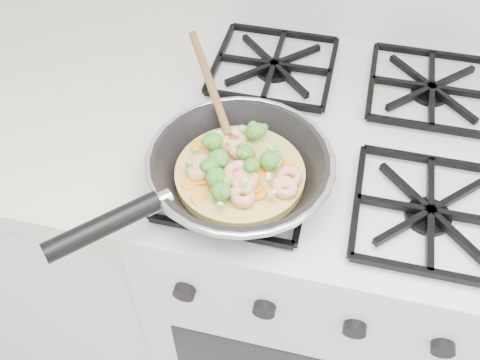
# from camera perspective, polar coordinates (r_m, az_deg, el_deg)

# --- Properties ---
(stove) EXTENTS (0.60, 0.60, 0.92)m
(stove) POSITION_cam_1_polar(r_m,az_deg,el_deg) (1.31, 7.89, -9.30)
(stove) COLOR silver
(stove) RESTS_ON ground
(counter_left) EXTENTS (1.00, 0.60, 0.90)m
(counter_left) POSITION_cam_1_polar(r_m,az_deg,el_deg) (1.54, -23.06, -2.88)
(counter_left) COLOR white
(counter_left) RESTS_ON ground
(skillet) EXTENTS (0.36, 0.49, 0.09)m
(skillet) POSITION_cam_1_polar(r_m,az_deg,el_deg) (0.82, -0.35, 1.16)
(skillet) COLOR black
(skillet) RESTS_ON stove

